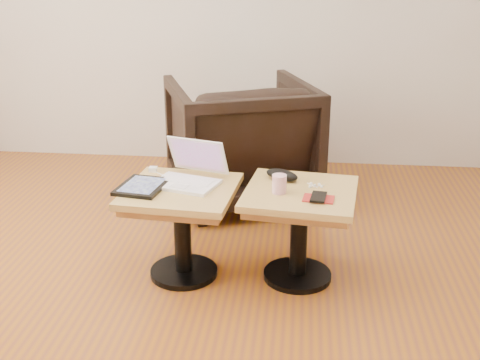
# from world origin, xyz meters

# --- Properties ---
(room_shell) EXTENTS (4.52, 4.52, 2.71)m
(room_shell) POSITION_xyz_m (0.00, 0.00, 1.35)
(room_shell) COLOR brown
(room_shell) RESTS_ON ground
(side_table_left) EXTENTS (0.55, 0.55, 0.46)m
(side_table_left) POSITION_xyz_m (0.04, 0.45, 0.35)
(side_table_left) COLOR black
(side_table_left) RESTS_ON ground
(side_table_right) EXTENTS (0.57, 0.57, 0.46)m
(side_table_right) POSITION_xyz_m (0.60, 0.48, 0.35)
(side_table_right) COLOR black
(side_table_right) RESTS_ON ground
(laptop) EXTENTS (0.37, 0.36, 0.20)m
(laptop) POSITION_xyz_m (0.07, 0.53, 0.51)
(laptop) COLOR white
(laptop) RESTS_ON side_table_left
(tablet) EXTENTS (0.24, 0.29, 0.02)m
(tablet) POSITION_xyz_m (-0.14, 0.43, 0.47)
(tablet) COLOR black
(tablet) RESTS_ON side_table_left
(charging_adapter) EXTENTS (0.04, 0.04, 0.02)m
(charging_adapter) POSITION_xyz_m (-0.15, 0.66, 0.48)
(charging_adapter) COLOR white
(charging_adapter) RESTS_ON side_table_left
(glasses_case) EXTENTS (0.19, 0.15, 0.05)m
(glasses_case) POSITION_xyz_m (0.51, 0.61, 0.49)
(glasses_case) COLOR black
(glasses_case) RESTS_ON side_table_right
(striped_cup) EXTENTS (0.08, 0.08, 0.09)m
(striped_cup) POSITION_xyz_m (0.50, 0.44, 0.51)
(striped_cup) COLOR #CD5E83
(striped_cup) RESTS_ON side_table_right
(earbuds_tangle) EXTENTS (0.08, 0.05, 0.02)m
(earbuds_tangle) POSITION_xyz_m (0.67, 0.53, 0.47)
(earbuds_tangle) COLOR white
(earbuds_tangle) RESTS_ON side_table_right
(phone_on_sleeve) EXTENTS (0.15, 0.13, 0.02)m
(phone_on_sleeve) POSITION_xyz_m (0.68, 0.38, 0.47)
(phone_on_sleeve) COLOR maroon
(phone_on_sleeve) RESTS_ON side_table_right
(armchair) EXTENTS (1.08, 1.10, 0.78)m
(armchair) POSITION_xyz_m (0.22, 1.46, 0.39)
(armchair) COLOR black
(armchair) RESTS_ON ground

